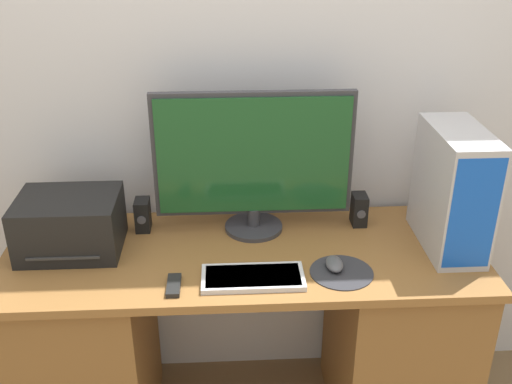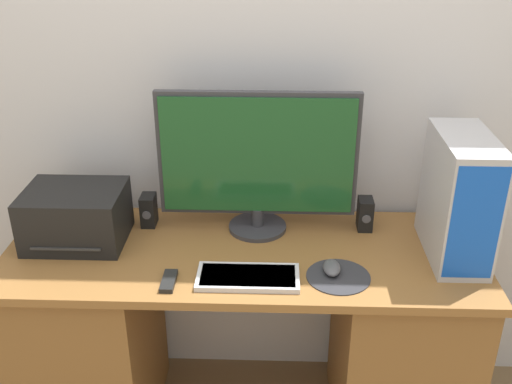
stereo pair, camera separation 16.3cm
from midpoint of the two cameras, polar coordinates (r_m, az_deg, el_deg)
The scene contains 11 objects.
wall_back at distance 2.22m, azimuth -3.91°, elevation 11.68°, with size 6.40×0.05×2.70m.
desk at distance 2.32m, azimuth -3.26°, elevation -13.80°, with size 1.67×0.62×0.79m.
monitor at distance 2.12m, azimuth -2.45°, elevation 3.07°, with size 0.71×0.21×0.52m.
keyboard at distance 1.94m, azimuth -2.71°, elevation -8.17°, with size 0.33×0.15×0.02m.
mousepad at distance 1.99m, azimuth 5.82°, elevation -7.68°, with size 0.21×0.21×0.00m.
mouse at distance 2.00m, azimuth 5.16°, elevation -6.89°, with size 0.06×0.10×0.03m.
computer_tower at distance 2.12m, azimuth 16.21°, elevation 0.15°, with size 0.17×0.37×0.43m.
printer at distance 2.19m, azimuth -19.36°, elevation -2.95°, with size 0.34×0.28×0.20m.
speaker_left at distance 2.26m, azimuth -12.78°, elevation -2.18°, with size 0.05×0.08×0.12m.
speaker_right at distance 2.26m, azimuth 7.78°, elevation -1.70°, with size 0.05×0.08×0.12m.
remote_control at distance 1.94m, azimuth -10.26°, elevation -8.81°, with size 0.04×0.12×0.02m.
Camera 1 is at (-0.05, -1.48, 1.89)m, focal length 42.00 mm.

